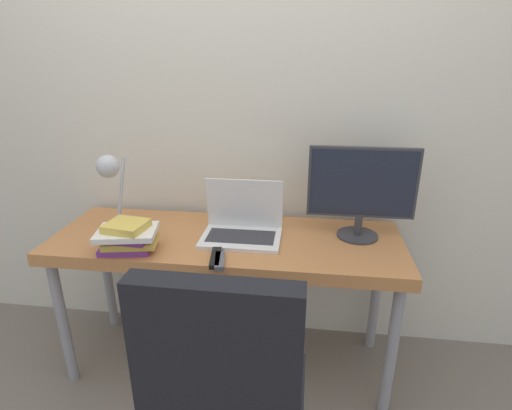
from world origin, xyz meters
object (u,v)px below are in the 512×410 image
office_chair (228,404)px  book_stack (128,237)px  desk_lamp (114,182)px  laptop (242,226)px  monitor (362,189)px

office_chair → book_stack: bearing=131.7°
desk_lamp → laptop: bearing=6.9°
monitor → book_stack: monitor is taller
desk_lamp → book_stack: (0.10, -0.14, -0.20)m
desk_lamp → office_chair: bearing=-49.2°
laptop → office_chair: 0.87m
desk_lamp → office_chair: size_ratio=0.37×
laptop → office_chair: bearing=-83.7°
desk_lamp → book_stack: desk_lamp is taller
office_chair → book_stack: (-0.57, 0.63, 0.20)m
office_chair → book_stack: office_chair is taller
monitor → desk_lamp: bearing=-172.6°
monitor → office_chair: bearing=-116.2°
monitor → office_chair: size_ratio=0.45×
laptop → desk_lamp: bearing=-173.1°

